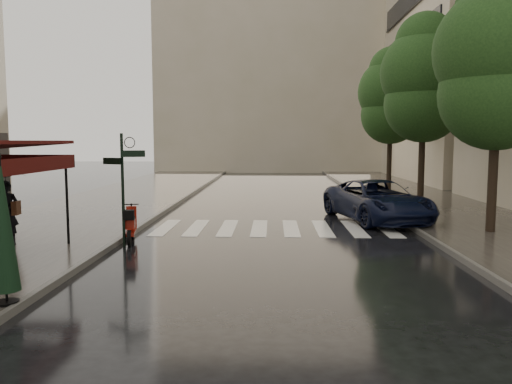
# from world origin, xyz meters

# --- Properties ---
(ground) EXTENTS (120.00, 120.00, 0.00)m
(ground) POSITION_xyz_m (0.00, 0.00, 0.00)
(ground) COLOR black
(ground) RESTS_ON ground
(sidewalk_near) EXTENTS (6.00, 60.00, 0.12)m
(sidewalk_near) POSITION_xyz_m (-4.50, 12.00, 0.06)
(sidewalk_near) COLOR #38332D
(sidewalk_near) RESTS_ON ground
(sidewalk_far) EXTENTS (5.50, 60.00, 0.12)m
(sidewalk_far) POSITION_xyz_m (10.25, 12.00, 0.06)
(sidewalk_far) COLOR #38332D
(sidewalk_far) RESTS_ON ground
(curb_near) EXTENTS (0.12, 60.00, 0.16)m
(curb_near) POSITION_xyz_m (-1.45, 12.00, 0.07)
(curb_near) COLOR #595651
(curb_near) RESTS_ON ground
(curb_far) EXTENTS (0.12, 60.00, 0.16)m
(curb_far) POSITION_xyz_m (7.45, 12.00, 0.07)
(curb_far) COLOR #595651
(curb_far) RESTS_ON ground
(crosswalk) EXTENTS (7.85, 3.20, 0.01)m
(crosswalk) POSITION_xyz_m (2.98, 6.00, 0.01)
(crosswalk) COLOR silver
(crosswalk) RESTS_ON ground
(signpost) EXTENTS (1.17, 0.29, 3.10)m
(signpost) POSITION_xyz_m (-1.19, 3.00, 1.83)
(signpost) COLOR black
(signpost) RESTS_ON ground
(haussmann_far) EXTENTS (8.00, 16.00, 18.50)m
(haussmann_far) POSITION_xyz_m (16.50, 26.00, 9.25)
(haussmann_far) COLOR tan
(haussmann_far) RESTS_ON ground
(backdrop_building) EXTENTS (22.00, 6.00, 20.00)m
(backdrop_building) POSITION_xyz_m (3.00, 38.00, 10.00)
(backdrop_building) COLOR tan
(backdrop_building) RESTS_ON ground
(tree_near) EXTENTS (3.80, 3.80, 7.99)m
(tree_near) POSITION_xyz_m (9.60, 5.00, 5.32)
(tree_near) COLOR black
(tree_near) RESTS_ON sidewalk_far
(tree_mid) EXTENTS (3.80, 3.80, 8.34)m
(tree_mid) POSITION_xyz_m (9.50, 12.00, 5.59)
(tree_mid) COLOR black
(tree_mid) RESTS_ON sidewalk_far
(tree_far) EXTENTS (3.80, 3.80, 8.16)m
(tree_far) POSITION_xyz_m (9.70, 19.00, 5.46)
(tree_far) COLOR black
(tree_far) RESTS_ON sidewalk_far
(pedestrian_with_umbrella) EXTENTS (1.14, 1.16, 2.49)m
(pedestrian_with_umbrella) POSITION_xyz_m (-4.18, 2.49, 1.77)
(pedestrian_with_umbrella) COLOR black
(pedestrian_with_umbrella) RESTS_ON sidewalk_near
(scooter) EXTENTS (0.60, 1.56, 1.04)m
(scooter) POSITION_xyz_m (-1.18, 3.57, 0.48)
(scooter) COLOR black
(scooter) RESTS_ON ground
(parked_car) EXTENTS (3.71, 5.76, 1.48)m
(parked_car) POSITION_xyz_m (6.69, 7.69, 0.74)
(parked_car) COLOR black
(parked_car) RESTS_ON ground
(parasol_back) EXTENTS (0.48, 0.48, 2.56)m
(parasol_back) POSITION_xyz_m (-1.65, -2.26, 1.50)
(parasol_back) COLOR black
(parasol_back) RESTS_ON sidewalk_near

